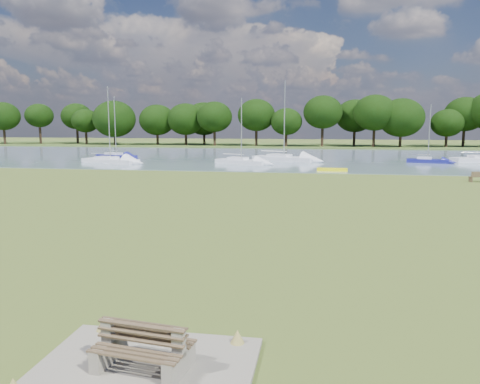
% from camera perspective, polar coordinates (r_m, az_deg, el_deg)
% --- Properties ---
extents(ground, '(220.00, 220.00, 0.00)m').
position_cam_1_polar(ground, '(22.67, 1.18, -3.59)').
color(ground, olive).
extents(river, '(220.00, 40.00, 0.10)m').
position_cam_1_polar(river, '(64.19, 6.65, 4.23)').
color(river, slate).
rests_on(river, ground).
extents(far_bank, '(220.00, 20.00, 0.40)m').
position_cam_1_polar(far_bank, '(94.11, 7.60, 5.56)').
color(far_bank, '#4C6626').
rests_on(far_bank, ground).
extents(concrete_pad, '(4.20, 3.20, 0.10)m').
position_cam_1_polar(concrete_pad, '(9.77, -11.65, -20.50)').
color(concrete_pad, gray).
rests_on(concrete_pad, ground).
extents(bench_pair, '(1.92, 1.29, 0.97)m').
position_cam_1_polar(bench_pair, '(9.56, -11.74, -18.17)').
color(bench_pair, gray).
rests_on(bench_pair, concrete_pad).
extents(riverbank_bench, '(1.46, 0.82, 0.86)m').
position_cam_1_polar(riverbank_bench, '(41.89, 27.05, 1.67)').
color(riverbank_bench, brown).
rests_on(riverbank_bench, ground).
extents(kayak, '(2.90, 0.71, 0.29)m').
position_cam_1_polar(kayak, '(46.18, 11.16, 2.70)').
color(kayak, '#FDF60C').
rests_on(kayak, river).
extents(tree_line, '(158.17, 7.93, 9.60)m').
position_cam_1_polar(tree_line, '(90.09, 12.95, 8.93)').
color(tree_line, black).
rests_on(tree_line, far_bank).
extents(sailboat_0, '(6.14, 3.89, 7.96)m').
position_cam_1_polar(sailboat_0, '(63.21, -14.90, 4.38)').
color(sailboat_0, navy).
rests_on(sailboat_0, river).
extents(sailboat_4, '(7.39, 3.99, 8.73)m').
position_cam_1_polar(sailboat_4, '(56.58, -15.59, 3.88)').
color(sailboat_4, silver).
rests_on(sailboat_4, river).
extents(sailboat_5, '(4.73, 2.48, 6.73)m').
position_cam_1_polar(sailboat_5, '(58.85, 21.86, 3.73)').
color(sailboat_5, navy).
rests_on(sailboat_5, river).
extents(sailboat_6, '(6.35, 3.96, 7.32)m').
position_cam_1_polar(sailboat_6, '(52.92, 0.11, 3.91)').
color(sailboat_6, silver).
rests_on(sailboat_6, river).
extents(sailboat_7, '(8.02, 5.02, 9.68)m').
position_cam_1_polar(sailboat_7, '(57.53, 5.29, 4.28)').
color(sailboat_7, silver).
rests_on(sailboat_7, river).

